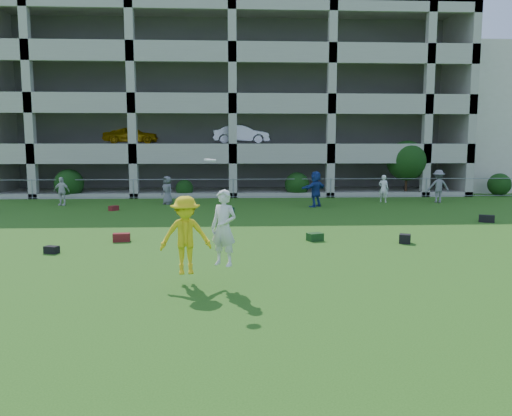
{
  "coord_description": "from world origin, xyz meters",
  "views": [
    {
      "loc": [
        -0.16,
        -11.3,
        3.21
      ],
      "look_at": [
        0.58,
        3.0,
        1.4
      ],
      "focal_mm": 35.0,
      "sensor_mm": 36.0,
      "label": 1
    }
  ],
  "objects": [
    {
      "name": "bag_green_c",
      "position": [
        2.69,
        5.16,
        0.13
      ],
      "size": [
        0.59,
        0.51,
        0.26
      ],
      "primitive_type": "cube",
      "rotation": [
        0.0,
        0.0,
        0.37
      ],
      "color": "#133312",
      "rests_on": "ground"
    },
    {
      "name": "bag_black_b",
      "position": [
        -5.5,
        3.59,
        0.11
      ],
      "size": [
        0.46,
        0.36,
        0.22
      ],
      "primitive_type": "cube",
      "rotation": [
        0.0,
        0.0,
        -0.31
      ],
      "color": "black",
      "rests_on": "ground"
    },
    {
      "name": "frisbee_contest",
      "position": [
        -0.99,
        0.02,
        1.2
      ],
      "size": [
        1.89,
        1.06,
        2.68
      ],
      "color": "yellow",
      "rests_on": "ground"
    },
    {
      "name": "bystander_f",
      "position": [
        11.52,
        16.07,
        0.92
      ],
      "size": [
        1.26,
        0.82,
        1.84
      ],
      "primitive_type": "imported",
      "rotation": [
        0.0,
        0.0,
        3.02
      ],
      "color": "slate",
      "rests_on": "ground"
    },
    {
      "name": "bystander_c",
      "position": [
        -3.6,
        15.96,
        0.77
      ],
      "size": [
        0.88,
        0.87,
        1.54
      ],
      "primitive_type": "imported",
      "rotation": [
        0.0,
        0.0,
        -0.75
      ],
      "color": "slate",
      "rests_on": "ground"
    },
    {
      "name": "bystander_d",
      "position": [
        4.29,
        14.47,
        0.93
      ],
      "size": [
        1.67,
        1.56,
        1.87
      ],
      "primitive_type": "imported",
      "rotation": [
        0.0,
        0.0,
        3.86
      ],
      "color": "navy",
      "rests_on": "ground"
    },
    {
      "name": "bystander_e",
      "position": [
        8.47,
        16.31,
        0.78
      ],
      "size": [
        0.68,
        0.6,
        1.55
      ],
      "primitive_type": "imported",
      "rotation": [
        0.0,
        0.0,
        2.63
      ],
      "color": "white",
      "rests_on": "ground"
    },
    {
      "name": "bag_black_e",
      "position": [
        10.56,
        8.83,
        0.15
      ],
      "size": [
        0.67,
        0.53,
        0.3
      ],
      "primitive_type": "cube",
      "rotation": [
        0.0,
        0.0,
        -0.44
      ],
      "color": "black",
      "rests_on": "ground"
    },
    {
      "name": "bystander_b",
      "position": [
        -9.19,
        15.75,
        0.76
      ],
      "size": [
        0.94,
        0.52,
        1.52
      ],
      "primitive_type": "imported",
      "rotation": [
        0.0,
        0.0,
        -0.17
      ],
      "color": "silver",
      "rests_on": "ground"
    },
    {
      "name": "bag_red_a",
      "position": [
        -3.81,
        5.35,
        0.14
      ],
      "size": [
        0.58,
        0.36,
        0.28
      ],
      "primitive_type": "cube",
      "rotation": [
        0.0,
        0.0,
        0.11
      ],
      "color": "#5C1B0F",
      "rests_on": "ground"
    },
    {
      "name": "bag_green_g",
      "position": [
        -0.26,
        12.35,
        0.12
      ],
      "size": [
        0.58,
        0.51,
        0.25
      ],
      "primitive_type": "cube",
      "rotation": [
        0.0,
        0.0,
        -0.51
      ],
      "color": "#12321E",
      "rests_on": "ground"
    },
    {
      "name": "ground",
      "position": [
        0.0,
        0.0,
        0.0
      ],
      "size": [
        100.0,
        100.0,
        0.0
      ],
      "primitive_type": "plane",
      "color": "#235114",
      "rests_on": "ground"
    },
    {
      "name": "parking_garage",
      "position": [
        -0.01,
        27.7,
        6.01
      ],
      "size": [
        30.0,
        14.0,
        12.0
      ],
      "color": "#9E998C",
      "rests_on": "ground"
    },
    {
      "name": "bag_red_f",
      "position": [
        -5.93,
        13.42,
        0.12
      ],
      "size": [
        0.49,
        0.53,
        0.24
      ],
      "primitive_type": "cube",
      "rotation": [
        0.0,
        0.0,
        0.96
      ],
      "color": "#570F1D",
      "rests_on": "ground"
    },
    {
      "name": "fence",
      "position": [
        0.0,
        19.0,
        0.61
      ],
      "size": [
        36.06,
        0.06,
        1.2
      ],
      "color": "gray",
      "rests_on": "ground"
    },
    {
      "name": "crate_d",
      "position": [
        5.57,
        4.57,
        0.15
      ],
      "size": [
        0.46,
        0.46,
        0.3
      ],
      "primitive_type": "cube",
      "rotation": [
        0.0,
        0.0,
        -0.4
      ],
      "color": "black",
      "rests_on": "ground"
    },
    {
      "name": "shrub_row",
      "position": [
        4.59,
        19.7,
        1.51
      ],
      "size": [
        34.38,
        2.52,
        3.5
      ],
      "color": "#163D11",
      "rests_on": "ground"
    }
  ]
}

